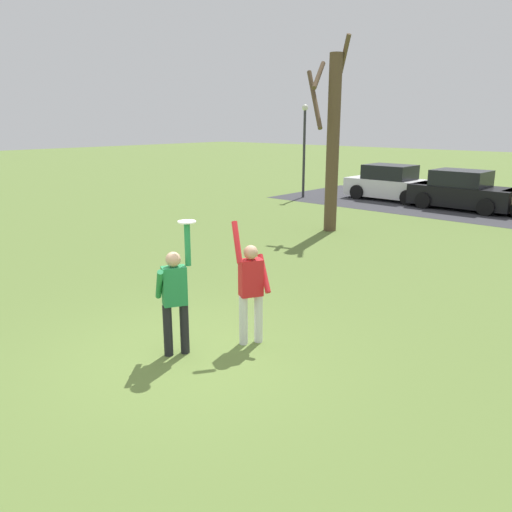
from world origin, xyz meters
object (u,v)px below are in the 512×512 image
(person_defender, at_px, (251,286))
(frisbee_disc, at_px, (187,222))
(bare_tree_tall, at_px, (332,139))
(person_catcher, at_px, (175,294))
(parked_car_white, at_px, (391,184))
(lamppost_by_lot, at_px, (304,142))
(parked_car_black, at_px, (462,191))

(person_defender, bearing_deg, frisbee_disc, 0.00)
(frisbee_disc, xyz_separation_m, bare_tree_tall, (-3.63, 9.20, 0.87))
(person_catcher, relative_size, person_defender, 1.02)
(person_catcher, height_order, frisbee_disc, frisbee_disc)
(person_catcher, bearing_deg, bare_tree_tall, 48.62)
(person_catcher, bearing_deg, parked_car_white, 45.27)
(person_defender, xyz_separation_m, frisbee_disc, (-0.47, -0.89, 1.11))
(person_defender, bearing_deg, parked_car_white, -131.78)
(person_defender, distance_m, frisbee_disc, 1.50)
(frisbee_disc, distance_m, lamppost_by_lot, 17.17)
(person_catcher, distance_m, lamppost_by_lot, 17.35)
(bare_tree_tall, bearing_deg, lamppost_by_lot, 133.32)
(lamppost_by_lot, bearing_deg, person_catcher, -59.68)
(person_defender, distance_m, parked_car_white, 16.97)
(parked_car_white, xyz_separation_m, lamppost_by_lot, (-3.46, -2.10, 1.86))
(bare_tree_tall, height_order, lamppost_by_lot, bare_tree_tall)
(lamppost_by_lot, bearing_deg, person_defender, -56.08)
(frisbee_disc, xyz_separation_m, parked_car_white, (-5.37, 16.81, -1.37))
(person_catcher, relative_size, parked_car_white, 0.50)
(frisbee_disc, bearing_deg, person_defender, 61.92)
(parked_car_white, bearing_deg, parked_car_black, -5.77)
(person_defender, distance_m, parked_car_black, 15.70)
(parked_car_white, bearing_deg, lamppost_by_lot, -147.51)
(parked_car_white, relative_size, parked_car_black, 1.00)
(bare_tree_tall, bearing_deg, parked_car_white, 102.89)
(parked_car_black, relative_size, bare_tree_tall, 0.68)
(frisbee_disc, bearing_deg, lamppost_by_lot, 120.96)
(person_catcher, xyz_separation_m, parked_car_black, (-1.86, 16.60, -0.25))
(bare_tree_tall, bearing_deg, person_defender, -63.75)
(parked_car_black, distance_m, bare_tree_tall, 7.72)
(parked_car_white, bearing_deg, person_defender, -68.65)
(person_catcher, bearing_deg, frisbee_disc, 0.00)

